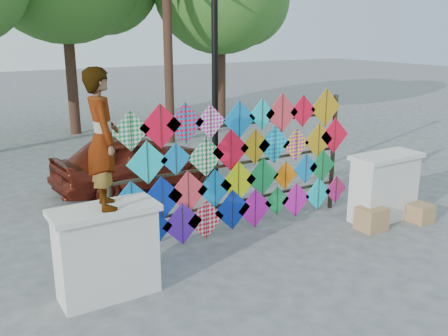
{
  "coord_description": "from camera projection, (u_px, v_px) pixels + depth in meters",
  "views": [
    {
      "loc": [
        -4.58,
        -6.23,
        3.52
      ],
      "look_at": [
        -0.36,
        0.6,
        1.28
      ],
      "focal_mm": 40.0,
      "sensor_mm": 36.0,
      "label": 1
    }
  ],
  "objects": [
    {
      "name": "parapet_left",
      "position": [
        107.0,
        252.0,
        6.66
      ],
      "size": [
        1.4,
        0.65,
        1.28
      ],
      "color": "silver",
      "rests_on": "ground"
    },
    {
      "name": "cardboard_box_far",
      "position": [
        421.0,
        213.0,
        9.4
      ],
      "size": [
        0.4,
        0.37,
        0.34
      ],
      "primitive_type": "cube",
      "color": "#AC8053",
      "rests_on": "ground"
    },
    {
      "name": "ground",
      "position": [
        261.0,
        246.0,
        8.37
      ],
      "size": [
        80.0,
        80.0,
        0.0
      ],
      "primitive_type": "plane",
      "color": "gray",
      "rests_on": "ground"
    },
    {
      "name": "kite_rack",
      "position": [
        240.0,
        166.0,
        8.66
      ],
      "size": [
        4.92,
        0.24,
        2.45
      ],
      "color": "#2B2518",
      "rests_on": "ground"
    },
    {
      "name": "cardboard_box_near",
      "position": [
        371.0,
        219.0,
        9.02
      ],
      "size": [
        0.47,
        0.42,
        0.42
      ],
      "primitive_type": "cube",
      "color": "#AC8053",
      "rests_on": "ground"
    },
    {
      "name": "parapet_right",
      "position": [
        384.0,
        187.0,
        9.4
      ],
      "size": [
        1.4,
        0.65,
        1.28
      ],
      "color": "silver",
      "rests_on": "ground"
    },
    {
      "name": "vendor_woman",
      "position": [
        102.0,
        139.0,
        6.27
      ],
      "size": [
        0.53,
        0.72,
        1.8
      ],
      "primitive_type": "imported",
      "rotation": [
        0.0,
        0.0,
        1.41
      ],
      "color": "#99999E",
      "rests_on": "parapet_left"
    },
    {
      "name": "lamppost",
      "position": [
        215.0,
        74.0,
        9.43
      ],
      "size": [
        0.28,
        0.28,
        4.46
      ],
      "color": "black",
      "rests_on": "ground"
    },
    {
      "name": "sedan",
      "position": [
        135.0,
        161.0,
        11.29
      ],
      "size": [
        3.83,
        1.83,
        1.26
      ],
      "primitive_type": "imported",
      "rotation": [
        0.0,
        0.0,
        1.66
      ],
      "color": "#5A190F",
      "rests_on": "ground"
    }
  ]
}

